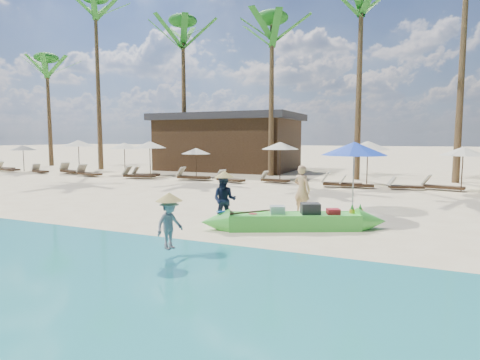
% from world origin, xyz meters
% --- Properties ---
extents(ground, '(240.00, 240.00, 0.00)m').
position_xyz_m(ground, '(0.00, 0.00, 0.00)').
color(ground, beige).
rests_on(ground, ground).
extents(wet_sand_strip, '(240.00, 4.50, 0.01)m').
position_xyz_m(wet_sand_strip, '(0.00, -5.00, 0.00)').
color(wet_sand_strip, tan).
rests_on(wet_sand_strip, ground).
extents(green_canoe, '(5.26, 2.70, 0.72)m').
position_xyz_m(green_canoe, '(2.38, -0.30, 0.24)').
color(green_canoe, '#4DE646').
rests_on(green_canoe, ground).
extents(tourist, '(0.68, 0.55, 1.60)m').
position_xyz_m(tourist, '(2.01, 1.93, 0.80)').
color(tourist, tan).
rests_on(tourist, ground).
extents(vendor_green, '(0.80, 0.70, 1.42)m').
position_xyz_m(vendor_green, '(0.39, -0.51, 0.71)').
color(vendor_green, '#151E3A').
rests_on(vendor_green, ground).
extents(vendor_yellow, '(0.53, 0.76, 1.07)m').
position_xyz_m(vendor_yellow, '(0.74, -3.83, 0.71)').
color(vendor_yellow, gray).
rests_on(vendor_yellow, ground).
extents(blue_umbrella, '(2.18, 2.18, 2.35)m').
position_xyz_m(blue_umbrella, '(3.47, 3.03, 2.12)').
color(blue_umbrella, '#99999E').
rests_on(blue_umbrella, ground).
extents(resort_parasol_0, '(1.89, 1.89, 1.95)m').
position_xyz_m(resort_parasol_0, '(-21.40, 10.18, 1.76)').
color(resort_parasol_0, '#392617').
rests_on(resort_parasol_0, ground).
extents(lounger_0_left, '(1.86, 0.67, 0.62)m').
position_xyz_m(lounger_0_left, '(-23.85, 10.33, 0.21)').
color(lounger_0_left, '#392617').
rests_on(lounger_0_left, ground).
extents(lounger_0_right, '(1.95, 0.77, 0.65)m').
position_xyz_m(lounger_0_right, '(-22.16, 9.29, 0.22)').
color(lounger_0_right, '#392617').
rests_on(lounger_0_right, ground).
extents(resort_parasol_1, '(2.26, 2.26, 2.33)m').
position_xyz_m(resort_parasol_1, '(-16.88, 11.12, 2.10)').
color(resort_parasol_1, '#392617').
rests_on(resort_parasol_1, ground).
extents(lounger_1_left, '(1.73, 0.98, 0.56)m').
position_xyz_m(lounger_1_left, '(-18.94, 9.48, 0.19)').
color(lounger_1_left, '#392617').
rests_on(lounger_1_left, ground).
extents(lounger_1_right, '(2.08, 1.13, 0.68)m').
position_xyz_m(lounger_1_right, '(-16.65, 10.00, 0.23)').
color(lounger_1_right, '#392617').
rests_on(lounger_1_right, ground).
extents(resort_parasol_2, '(2.10, 2.10, 2.16)m').
position_xyz_m(resort_parasol_2, '(-13.09, 11.50, 1.95)').
color(resort_parasol_2, '#392617').
rests_on(resort_parasol_2, ground).
extents(lounger_2_left, '(2.09, 1.02, 0.68)m').
position_xyz_m(lounger_2_left, '(-14.09, 9.10, 0.23)').
color(lounger_2_left, '#392617').
rests_on(lounger_2_left, ground).
extents(resort_parasol_3, '(2.20, 2.20, 2.27)m').
position_xyz_m(resort_parasol_3, '(-10.33, 10.65, 2.04)').
color(resort_parasol_3, '#392617').
rests_on(resort_parasol_3, ground).
extents(lounger_3_left, '(1.81, 0.96, 0.59)m').
position_xyz_m(lounger_3_left, '(-10.44, 10.19, 0.20)').
color(lounger_3_left, '#392617').
rests_on(lounger_3_left, ground).
extents(lounger_3_right, '(2.06, 0.94, 0.67)m').
position_xyz_m(lounger_3_right, '(-10.23, 9.16, 0.22)').
color(lounger_3_right, '#392617').
rests_on(lounger_3_right, ground).
extents(resort_parasol_4, '(1.81, 1.81, 1.86)m').
position_xyz_m(resort_parasol_4, '(-6.95, 10.70, 1.68)').
color(resort_parasol_4, '#392617').
rests_on(resort_parasol_4, ground).
extents(lounger_4_left, '(2.04, 0.77, 0.68)m').
position_xyz_m(lounger_4_left, '(-6.70, 9.68, 0.23)').
color(lounger_4_left, '#392617').
rests_on(lounger_4_left, ground).
extents(lounger_4_right, '(1.85, 1.00, 0.60)m').
position_xyz_m(lounger_4_right, '(-4.17, 9.51, 0.20)').
color(lounger_4_right, '#392617').
rests_on(lounger_4_right, ground).
extents(resort_parasol_5, '(2.18, 2.18, 2.25)m').
position_xyz_m(resort_parasol_5, '(-1.89, 11.67, 2.02)').
color(resort_parasol_5, '#392617').
rests_on(resort_parasol_5, ground).
extents(lounger_5_left, '(1.70, 0.70, 0.56)m').
position_xyz_m(lounger_5_left, '(-1.82, 10.28, 0.19)').
color(lounger_5_left, '#392617').
rests_on(lounger_5_left, ground).
extents(resort_parasol_6, '(2.26, 2.26, 2.32)m').
position_xyz_m(resort_parasol_6, '(3.10, 10.74, 2.09)').
color(resort_parasol_6, '#392617').
rests_on(resort_parasol_6, ground).
extents(lounger_6_left, '(2.06, 0.88, 0.68)m').
position_xyz_m(lounger_6_left, '(1.89, 9.68, 0.23)').
color(lounger_6_left, '#392617').
rests_on(lounger_6_left, ground).
extents(lounger_6_right, '(1.71, 0.71, 0.56)m').
position_xyz_m(lounger_6_right, '(2.65, 9.68, 0.19)').
color(lounger_6_right, '#392617').
rests_on(lounger_6_right, ground).
extents(resort_parasol_7, '(2.02, 2.02, 2.08)m').
position_xyz_m(resort_parasol_7, '(7.32, 10.02, 1.88)').
color(resort_parasol_7, '#392617').
rests_on(resort_parasol_7, ground).
extents(lounger_7_left, '(1.72, 0.93, 0.56)m').
position_xyz_m(lounger_7_left, '(4.89, 9.92, 0.19)').
color(lounger_7_left, '#392617').
rests_on(lounger_7_left, ground).
extents(lounger_7_right, '(1.92, 0.97, 0.62)m').
position_xyz_m(lounger_7_right, '(6.51, 10.46, 0.21)').
color(lounger_7_right, '#392617').
rests_on(lounger_7_right, ground).
extents(palm_0, '(2.08, 2.08, 9.90)m').
position_xyz_m(palm_0, '(-24.62, 15.48, 8.11)').
color(palm_0, brown).
rests_on(palm_0, ground).
extents(palm_1, '(2.08, 2.08, 13.60)m').
position_xyz_m(palm_1, '(-17.59, 14.06, 10.82)').
color(palm_1, brown).
rests_on(palm_1, ground).
extents(palm_2, '(2.08, 2.08, 11.33)m').
position_xyz_m(palm_2, '(-10.45, 15.08, 9.18)').
color(palm_2, brown).
rests_on(palm_2, ground).
extents(palm_3, '(2.08, 2.08, 10.52)m').
position_xyz_m(palm_3, '(-3.36, 14.27, 8.58)').
color(palm_3, brown).
rests_on(palm_3, ground).
extents(palm_4, '(2.08, 2.08, 11.70)m').
position_xyz_m(palm_4, '(2.15, 14.01, 9.45)').
color(palm_4, brown).
rests_on(palm_4, ground).
extents(pavilion_west, '(10.80, 6.60, 4.30)m').
position_xyz_m(pavilion_west, '(-8.00, 17.50, 2.19)').
color(pavilion_west, '#392617').
rests_on(pavilion_west, ground).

